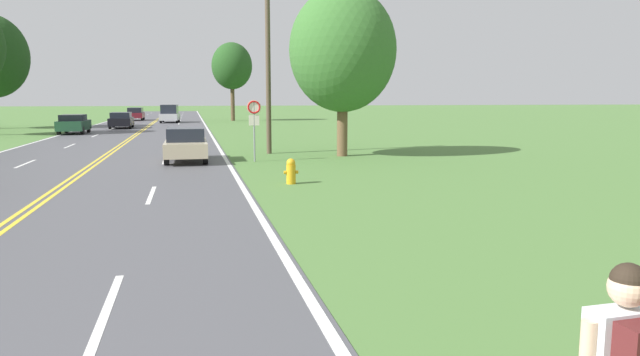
{
  "coord_description": "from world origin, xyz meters",
  "views": [
    {
      "loc": [
        3.87,
        0.17,
        2.69
      ],
      "look_at": [
        6.73,
        12.71,
        0.88
      ],
      "focal_mm": 32.0,
      "sensor_mm": 36.0,
      "label": 1
    }
  ],
  "objects_px": {
    "fire_hydrant": "(291,171)",
    "tree_mid_treeline": "(343,50)",
    "car_dark_green_sedan_mid_near": "(74,124)",
    "car_maroon_hatchback_distant": "(136,113)",
    "traffic_sign": "(254,115)",
    "car_silver_van_receding": "(170,113)",
    "car_champagne_sedan_approaching": "(186,144)",
    "car_black_sedan_mid_far": "(121,120)",
    "tree_left_verge": "(232,66)"
  },
  "relations": [
    {
      "from": "car_dark_green_sedan_mid_near",
      "to": "car_silver_van_receding",
      "type": "bearing_deg",
      "value": -18.45
    },
    {
      "from": "tree_mid_treeline",
      "to": "fire_hydrant",
      "type": "bearing_deg",
      "value": -115.46
    },
    {
      "from": "tree_mid_treeline",
      "to": "car_black_sedan_mid_far",
      "type": "height_order",
      "value": "tree_mid_treeline"
    },
    {
      "from": "traffic_sign",
      "to": "car_black_sedan_mid_far",
      "type": "xyz_separation_m",
      "value": [
        -8.58,
        29.31,
        -1.23
      ]
    },
    {
      "from": "traffic_sign",
      "to": "car_champagne_sedan_approaching",
      "type": "distance_m",
      "value": 3.17
    },
    {
      "from": "fire_hydrant",
      "to": "car_maroon_hatchback_distant",
      "type": "distance_m",
      "value": 55.34
    },
    {
      "from": "car_dark_green_sedan_mid_near",
      "to": "car_black_sedan_mid_far",
      "type": "distance_m",
      "value": 7.82
    },
    {
      "from": "fire_hydrant",
      "to": "car_dark_green_sedan_mid_near",
      "type": "bearing_deg",
      "value": 112.11
    },
    {
      "from": "car_black_sedan_mid_far",
      "to": "fire_hydrant",
      "type": "bearing_deg",
      "value": -167.08
    },
    {
      "from": "tree_left_verge",
      "to": "fire_hydrant",
      "type": "bearing_deg",
      "value": -92.21
    },
    {
      "from": "traffic_sign",
      "to": "car_maroon_hatchback_distant",
      "type": "height_order",
      "value": "traffic_sign"
    },
    {
      "from": "car_maroon_hatchback_distant",
      "to": "car_dark_green_sedan_mid_near",
      "type": "bearing_deg",
      "value": 175.37
    },
    {
      "from": "tree_left_verge",
      "to": "tree_mid_treeline",
      "type": "height_order",
      "value": "tree_left_verge"
    },
    {
      "from": "tree_mid_treeline",
      "to": "car_silver_van_receding",
      "type": "xyz_separation_m",
      "value": [
        -9.01,
        39.19,
        -3.84
      ]
    },
    {
      "from": "fire_hydrant",
      "to": "car_champagne_sedan_approaching",
      "type": "relative_size",
      "value": 0.2
    },
    {
      "from": "car_dark_green_sedan_mid_near",
      "to": "car_champagne_sedan_approaching",
      "type": "bearing_deg",
      "value": -158.03
    },
    {
      "from": "car_dark_green_sedan_mid_near",
      "to": "car_silver_van_receding",
      "type": "xyz_separation_m",
      "value": [
        6.43,
        18.7,
        0.24
      ]
    },
    {
      "from": "traffic_sign",
      "to": "tree_mid_treeline",
      "type": "distance_m",
      "value": 5.33
    },
    {
      "from": "fire_hydrant",
      "to": "traffic_sign",
      "type": "distance_m",
      "value": 6.81
    },
    {
      "from": "fire_hydrant",
      "to": "tree_mid_treeline",
      "type": "relative_size",
      "value": 0.11
    },
    {
      "from": "fire_hydrant",
      "to": "car_silver_van_receding",
      "type": "distance_m",
      "value": 47.54
    },
    {
      "from": "tree_mid_treeline",
      "to": "car_black_sedan_mid_far",
      "type": "relative_size",
      "value": 1.67
    },
    {
      "from": "traffic_sign",
      "to": "car_silver_van_receding",
      "type": "relative_size",
      "value": 0.55
    },
    {
      "from": "car_maroon_hatchback_distant",
      "to": "traffic_sign",
      "type": "bearing_deg",
      "value": -169.14
    },
    {
      "from": "fire_hydrant",
      "to": "car_champagne_sedan_approaching",
      "type": "xyz_separation_m",
      "value": [
        -3.25,
        7.29,
        0.34
      ]
    },
    {
      "from": "fire_hydrant",
      "to": "car_silver_van_receding",
      "type": "xyz_separation_m",
      "value": [
        -5.17,
        47.26,
        0.59
      ]
    },
    {
      "from": "tree_left_verge",
      "to": "tree_mid_treeline",
      "type": "distance_m",
      "value": 42.98
    },
    {
      "from": "tree_left_verge",
      "to": "car_champagne_sedan_approaching",
      "type": "relative_size",
      "value": 2.31
    },
    {
      "from": "tree_left_verge",
      "to": "car_dark_green_sedan_mid_near",
      "type": "xyz_separation_m",
      "value": [
        -13.57,
        -22.41,
        -5.61
      ]
    },
    {
      "from": "fire_hydrant",
      "to": "car_champagne_sedan_approaching",
      "type": "distance_m",
      "value": 7.99
    },
    {
      "from": "fire_hydrant",
      "to": "tree_left_verge",
      "type": "bearing_deg",
      "value": 87.79
    },
    {
      "from": "car_black_sedan_mid_far",
      "to": "car_silver_van_receding",
      "type": "xyz_separation_m",
      "value": [
        3.82,
        11.33,
        0.26
      ]
    },
    {
      "from": "car_silver_van_receding",
      "to": "fire_hydrant",
      "type": "bearing_deg",
      "value": 9.09
    },
    {
      "from": "tree_mid_treeline",
      "to": "car_silver_van_receding",
      "type": "distance_m",
      "value": 40.4
    },
    {
      "from": "car_champagne_sedan_approaching",
      "to": "car_dark_green_sedan_mid_near",
      "type": "distance_m",
      "value": 22.85
    },
    {
      "from": "car_silver_van_receding",
      "to": "tree_mid_treeline",
      "type": "bearing_deg",
      "value": 15.8
    },
    {
      "from": "traffic_sign",
      "to": "car_black_sedan_mid_far",
      "type": "bearing_deg",
      "value": 106.32
    },
    {
      "from": "car_maroon_hatchback_distant",
      "to": "fire_hydrant",
      "type": "bearing_deg",
      "value": -169.98
    },
    {
      "from": "car_black_sedan_mid_far",
      "to": "car_dark_green_sedan_mid_near",
      "type": "bearing_deg",
      "value": 159.36
    },
    {
      "from": "tree_left_verge",
      "to": "car_black_sedan_mid_far",
      "type": "xyz_separation_m",
      "value": [
        -10.96,
        -15.05,
        -5.63
      ]
    },
    {
      "from": "car_black_sedan_mid_far",
      "to": "traffic_sign",
      "type": "bearing_deg",
      "value": -164.81
    },
    {
      "from": "fire_hydrant",
      "to": "traffic_sign",
      "type": "relative_size",
      "value": 0.31
    },
    {
      "from": "fire_hydrant",
      "to": "tree_mid_treeline",
      "type": "xyz_separation_m",
      "value": [
        3.84,
        8.07,
        4.43
      ]
    },
    {
      "from": "tree_mid_treeline",
      "to": "car_silver_van_receding",
      "type": "bearing_deg",
      "value": 102.94
    },
    {
      "from": "car_dark_green_sedan_mid_near",
      "to": "car_maroon_hatchback_distant",
      "type": "height_order",
      "value": "car_maroon_hatchback_distant"
    },
    {
      "from": "tree_mid_treeline",
      "to": "car_silver_van_receding",
      "type": "height_order",
      "value": "tree_mid_treeline"
    },
    {
      "from": "car_champagne_sedan_approaching",
      "to": "car_maroon_hatchback_distant",
      "type": "bearing_deg",
      "value": -172.4
    },
    {
      "from": "traffic_sign",
      "to": "car_champagne_sedan_approaching",
      "type": "height_order",
      "value": "traffic_sign"
    },
    {
      "from": "car_dark_green_sedan_mid_near",
      "to": "car_maroon_hatchback_distant",
      "type": "relative_size",
      "value": 0.97
    },
    {
      "from": "traffic_sign",
      "to": "tree_mid_treeline",
      "type": "height_order",
      "value": "tree_mid_treeline"
    }
  ]
}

